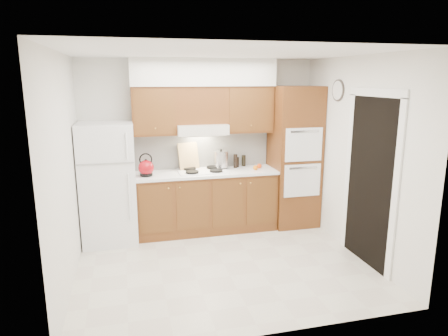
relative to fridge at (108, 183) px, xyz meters
name	(u,v)px	position (x,y,z in m)	size (l,w,h in m)	color
floor	(223,264)	(1.41, -1.14, -0.86)	(3.60, 3.60, 0.00)	beige
ceiling	(223,53)	(1.41, -1.14, 1.74)	(3.60, 3.60, 0.00)	white
wall_back	(201,145)	(1.41, 0.36, 0.44)	(3.60, 0.02, 2.60)	white
wall_left	(65,173)	(-0.40, -1.14, 0.44)	(0.02, 3.00, 2.60)	white
wall_right	(356,157)	(3.21, -1.14, 0.44)	(0.02, 3.00, 2.60)	white
fridge	(108,183)	(0.00, 0.00, 0.00)	(0.75, 0.72, 1.72)	white
base_cabinets	(206,202)	(1.43, 0.06, -0.41)	(2.11, 0.60, 0.90)	brown
countertop	(206,173)	(1.43, 0.05, 0.06)	(2.13, 0.62, 0.04)	white
backsplash	(202,150)	(1.43, 0.34, 0.36)	(2.11, 0.03, 0.56)	white
oven_cabinet	(294,157)	(2.85, 0.03, 0.24)	(0.70, 0.65, 2.20)	brown
upper_cab_left	(154,111)	(0.69, 0.19, 0.99)	(0.63, 0.33, 0.70)	brown
upper_cab_right	(248,109)	(2.12, 0.19, 0.99)	(0.73, 0.33, 0.70)	brown
range_hood	(201,129)	(1.38, 0.13, 0.71)	(0.75, 0.45, 0.15)	silver
upper_cab_over_hood	(200,105)	(1.38, 0.19, 1.06)	(0.75, 0.33, 0.55)	brown
soffit	(204,72)	(1.43, 0.18, 1.54)	(2.13, 0.36, 0.40)	silver
cooktop	(203,171)	(1.38, 0.07, 0.09)	(0.74, 0.50, 0.01)	white
doorway	(370,182)	(3.19, -1.49, 0.19)	(0.02, 0.90, 2.10)	black
wall_clock	(338,90)	(3.19, -0.59, 1.29)	(0.30, 0.30, 0.02)	#3F3833
kettle	(146,168)	(0.54, -0.03, 0.20)	(0.22, 0.22, 0.22)	maroon
cutting_board	(189,157)	(1.20, 0.25, 0.28)	(0.33, 0.02, 0.44)	tan
stock_pot	(221,159)	(1.69, 0.18, 0.23)	(0.23, 0.23, 0.24)	#BCBDC1
condiment_a	(235,161)	(1.93, 0.19, 0.19)	(0.06, 0.06, 0.21)	black
condiment_b	(237,162)	(1.97, 0.23, 0.16)	(0.05, 0.05, 0.16)	black
condiment_c	(244,161)	(2.09, 0.28, 0.17)	(0.06, 0.06, 0.18)	black
orange_near	(256,168)	(2.18, -0.04, 0.12)	(0.07, 0.07, 0.07)	#DE5E0B
orange_far	(259,166)	(2.28, 0.06, 0.12)	(0.07, 0.07, 0.07)	#D7440B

